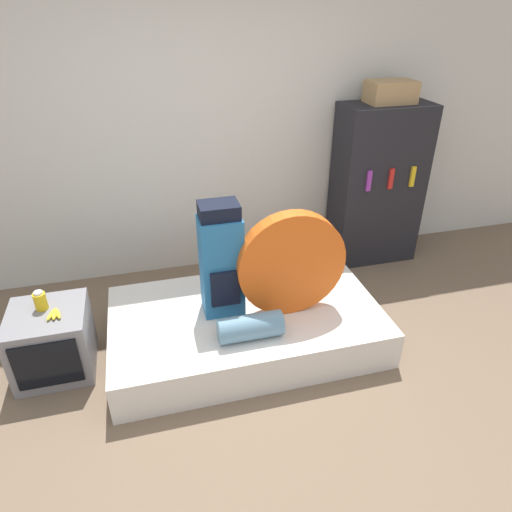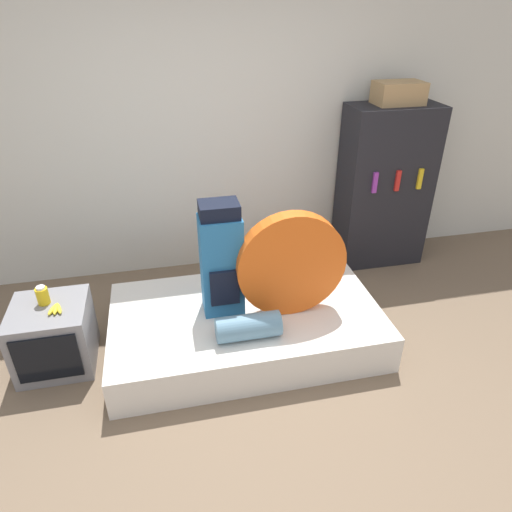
{
  "view_description": "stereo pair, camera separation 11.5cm",
  "coord_description": "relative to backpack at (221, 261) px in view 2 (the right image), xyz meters",
  "views": [
    {
      "loc": [
        -0.55,
        -1.86,
        2.33
      ],
      "look_at": [
        0.14,
        0.79,
        0.74
      ],
      "focal_mm": 32.0,
      "sensor_mm": 36.0,
      "label": 1
    },
    {
      "loc": [
        -0.44,
        -1.89,
        2.33
      ],
      "look_at": [
        0.14,
        0.79,
        0.74
      ],
      "focal_mm": 32.0,
      "sensor_mm": 36.0,
      "label": 2
    }
  ],
  "objects": [
    {
      "name": "backpack",
      "position": [
        0.0,
        0.0,
        0.0
      ],
      "size": [
        0.29,
        0.25,
        0.84
      ],
      "color": "#23669E",
      "rests_on": "bed"
    },
    {
      "name": "bookshelf",
      "position": [
        1.68,
        0.93,
        0.05
      ],
      "size": [
        0.81,
        0.44,
        1.51
      ],
      "color": "black",
      "rests_on": "ground_plane"
    },
    {
      "name": "cardboard_box",
      "position": [
        1.69,
        0.94,
        0.89
      ],
      "size": [
        0.41,
        0.26,
        0.18
      ],
      "color": "#A88456",
      "rests_on": "bookshelf"
    },
    {
      "name": "bed",
      "position": [
        0.16,
        -0.05,
        -0.56
      ],
      "size": [
        1.98,
        1.14,
        0.29
      ],
      "color": "silver",
      "rests_on": "ground_plane"
    },
    {
      "name": "banana_bunch",
      "position": [
        -1.13,
        -0.04,
        -0.21
      ],
      "size": [
        0.11,
        0.14,
        0.03
      ],
      "color": "yellow",
      "rests_on": "television"
    },
    {
      "name": "canister",
      "position": [
        -1.22,
        0.06,
        -0.16
      ],
      "size": [
        0.08,
        0.08,
        0.14
      ],
      "color": "gold",
      "rests_on": "television"
    },
    {
      "name": "sleeping_roll",
      "position": [
        0.12,
        -0.36,
        -0.32
      ],
      "size": [
        0.44,
        0.18,
        0.18
      ],
      "color": "#5B849E",
      "rests_on": "bed"
    },
    {
      "name": "tent_bag",
      "position": [
        0.47,
        -0.12,
        -0.02
      ],
      "size": [
        0.78,
        0.12,
        0.78
      ],
      "color": "#E05B19",
      "rests_on": "bed"
    },
    {
      "name": "wall_back",
      "position": [
        0.09,
        1.21,
        0.59
      ],
      "size": [
        8.0,
        0.05,
        2.6
      ],
      "color": "silver",
      "rests_on": "ground_plane"
    },
    {
      "name": "ground_plane",
      "position": [
        0.09,
        -0.85,
        -0.71
      ],
      "size": [
        16.0,
        16.0,
        0.0
      ],
      "primitive_type": "plane",
      "color": "brown"
    },
    {
      "name": "television",
      "position": [
        -1.21,
        0.0,
        -0.46
      ],
      "size": [
        0.51,
        0.52,
        0.48
      ],
      "color": "gray",
      "rests_on": "ground_plane"
    }
  ]
}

